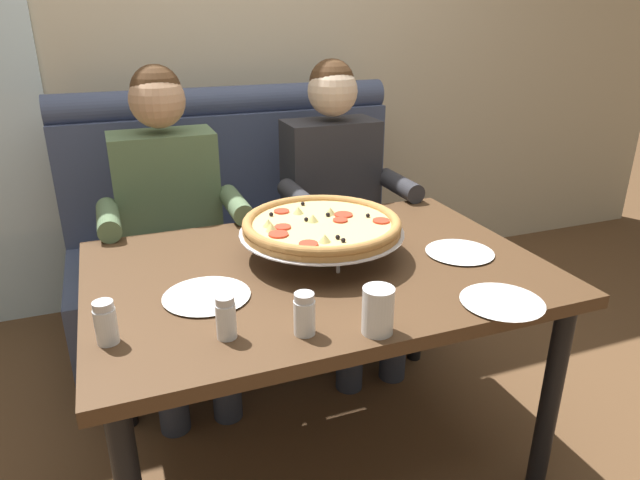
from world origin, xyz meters
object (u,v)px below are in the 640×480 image
(shaker_pepper_flakes, at_px, (226,320))
(plate_near_right, at_px, (207,294))
(shaker_oregano, at_px, (106,325))
(shaker_parmesan, at_px, (304,317))
(plate_near_left, at_px, (502,300))
(booth_bench, at_px, (247,252))
(pizza, at_px, (321,225))
(patio_chair, at_px, (7,188))
(dining_table, at_px, (318,289))
(drinking_glass, at_px, (379,313))
(plate_far_side, at_px, (460,250))
(diner_right, at_px, (339,197))
(diner_left, at_px, (172,217))

(shaker_pepper_flakes, height_order, plate_near_right, shaker_pepper_flakes)
(shaker_oregano, bearing_deg, plate_near_right, 28.86)
(shaker_parmesan, relative_size, plate_near_left, 0.48)
(booth_bench, bearing_deg, shaker_parmesan, -97.42)
(pizza, relative_size, patio_chair, 0.60)
(shaker_oregano, bearing_deg, dining_table, 19.78)
(dining_table, xyz_separation_m, pizza, (0.04, 0.07, 0.18))
(shaker_oregano, distance_m, plate_near_right, 0.30)
(drinking_glass, bearing_deg, patio_chair, 114.61)
(plate_near_right, bearing_deg, dining_table, 12.42)
(pizza, height_order, shaker_pepper_flakes, pizza)
(plate_near_left, distance_m, patio_chair, 2.86)
(plate_near_right, relative_size, plate_far_side, 1.09)
(shaker_oregano, height_order, plate_near_left, shaker_oregano)
(dining_table, distance_m, shaker_oregano, 0.66)
(shaker_pepper_flakes, distance_m, plate_far_side, 0.84)
(shaker_pepper_flakes, relative_size, plate_near_left, 0.49)
(pizza, bearing_deg, booth_bench, 92.66)
(shaker_oregano, bearing_deg, booth_bench, 62.05)
(pizza, distance_m, shaker_parmesan, 0.47)
(dining_table, height_order, drinking_glass, drinking_glass)
(booth_bench, distance_m, patio_chair, 1.57)
(pizza, xyz_separation_m, shaker_pepper_flakes, (-0.39, -0.37, -0.06))
(pizza, distance_m, shaker_pepper_flakes, 0.54)
(diner_right, bearing_deg, patio_chair, 137.13)
(plate_near_left, distance_m, plate_far_side, 0.34)
(diner_right, height_order, plate_far_side, diner_right)
(shaker_parmesan, distance_m, patio_chair, 2.58)
(dining_table, relative_size, plate_near_left, 6.12)
(dining_table, xyz_separation_m, shaker_pepper_flakes, (-0.35, -0.30, 0.13))
(pizza, relative_size, plate_far_side, 2.37)
(plate_near_left, bearing_deg, shaker_parmesan, 175.02)
(plate_near_right, bearing_deg, pizza, 21.01)
(shaker_pepper_flakes, xyz_separation_m, patio_chair, (-0.77, 2.33, -0.25))
(plate_near_right, relative_size, drinking_glass, 2.02)
(pizza, xyz_separation_m, patio_chair, (-1.15, 1.96, -0.31))
(diner_right, bearing_deg, booth_bench, 143.10)
(booth_bench, distance_m, plate_far_side, 1.16)
(shaker_oregano, xyz_separation_m, plate_far_side, (1.08, 0.15, -0.04))
(booth_bench, distance_m, shaker_oregano, 1.36)
(diner_right, xyz_separation_m, plate_far_side, (0.11, -0.74, 0.03))
(shaker_parmesan, bearing_deg, diner_left, 100.40)
(diner_left, relative_size, diner_right, 1.00)
(dining_table, xyz_separation_m, shaker_oregano, (-0.61, -0.22, 0.12))
(dining_table, height_order, diner_left, diner_left)
(dining_table, xyz_separation_m, plate_near_left, (0.38, -0.40, 0.09))
(booth_bench, xyz_separation_m, diner_right, (0.35, -0.27, 0.31))
(shaker_parmesan, height_order, plate_near_right, shaker_parmesan)
(plate_far_side, bearing_deg, plate_near_left, -104.71)
(diner_left, bearing_deg, dining_table, -62.12)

